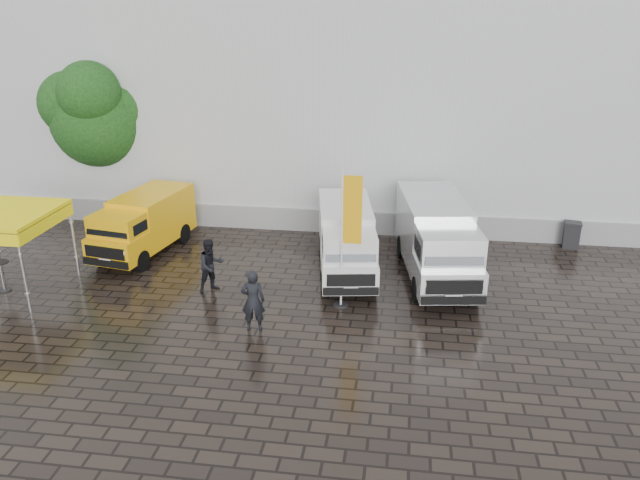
% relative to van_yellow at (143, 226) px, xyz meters
% --- Properties ---
extents(ground, '(120.00, 120.00, 0.00)m').
position_rel_van_yellow_xyz_m(ground, '(8.71, -4.48, -1.16)').
color(ground, black).
rests_on(ground, ground).
extents(exhibition_hall, '(44.00, 16.00, 12.00)m').
position_rel_van_yellow_xyz_m(exhibition_hall, '(10.71, 11.52, 4.84)').
color(exhibition_hall, silver).
rests_on(exhibition_hall, ground).
extents(hall_plinth, '(44.00, 0.15, 1.00)m').
position_rel_van_yellow_xyz_m(hall_plinth, '(10.71, 3.47, -0.66)').
color(hall_plinth, gray).
rests_on(hall_plinth, ground).
extents(van_yellow, '(2.74, 5.26, 2.31)m').
position_rel_van_yellow_xyz_m(van_yellow, '(0.00, 0.00, 0.00)').
color(van_yellow, '#F7AF0D').
rests_on(van_yellow, ground).
extents(van_white, '(2.76, 5.84, 2.43)m').
position_rel_van_yellow_xyz_m(van_white, '(8.14, -0.74, 0.06)').
color(van_white, white).
rests_on(van_white, ground).
extents(van_silver, '(3.06, 6.58, 2.74)m').
position_rel_van_yellow_xyz_m(van_silver, '(11.40, -0.69, 0.22)').
color(van_silver, silver).
rests_on(van_silver, ground).
extents(canopy_tent, '(3.32, 3.32, 2.90)m').
position_rel_van_yellow_xyz_m(canopy_tent, '(-3.18, -3.96, 1.56)').
color(canopy_tent, silver).
rests_on(canopy_tent, ground).
extents(flagpole, '(0.88, 0.50, 4.64)m').
position_rel_van_yellow_xyz_m(flagpole, '(8.45, -3.49, 1.41)').
color(flagpole, black).
rests_on(flagpole, ground).
extents(tree, '(4.16, 4.21, 7.46)m').
position_rel_van_yellow_xyz_m(tree, '(-3.56, 4.22, 3.63)').
color(tree, black).
rests_on(tree, ground).
extents(cocktail_table, '(0.60, 0.60, 1.08)m').
position_rel_van_yellow_xyz_m(cocktail_table, '(-3.49, -4.04, -0.61)').
color(cocktail_table, black).
rests_on(cocktail_table, ground).
extents(wheelie_bin, '(0.76, 0.76, 1.10)m').
position_rel_van_yellow_xyz_m(wheelie_bin, '(17.01, 3.07, -0.61)').
color(wheelie_bin, black).
rests_on(wheelie_bin, ground).
extents(person_front, '(0.78, 0.57, 1.98)m').
position_rel_van_yellow_xyz_m(person_front, '(5.81, -5.49, -0.17)').
color(person_front, black).
rests_on(person_front, ground).
extents(person_tent, '(1.17, 1.16, 1.90)m').
position_rel_van_yellow_xyz_m(person_tent, '(3.70, -2.99, -0.21)').
color(person_tent, black).
rests_on(person_tent, ground).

